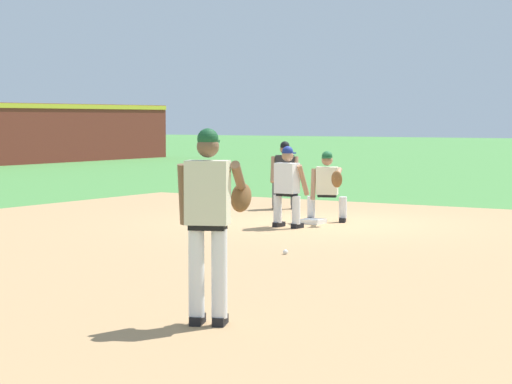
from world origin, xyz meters
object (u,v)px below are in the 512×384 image
(baseball, at_px, (285,252))
(first_baseman, at_px, (328,184))
(pitcher, at_px, (210,214))
(baserunner, at_px, (287,184))
(first_base_bag, at_px, (313,221))
(umpire, at_px, (285,172))

(baseball, xyz_separation_m, first_baseman, (4.25, 1.59, 0.69))
(first_baseman, bearing_deg, baseball, -159.51)
(pitcher, height_order, baserunner, pitcher)
(first_base_bag, relative_size, first_baseman, 0.28)
(first_base_bag, bearing_deg, first_baseman, -15.84)
(baserunner, bearing_deg, umpire, 31.29)
(first_base_bag, relative_size, pitcher, 0.20)
(baseball, distance_m, umpire, 7.28)
(pitcher, distance_m, umpire, 12.16)
(baseball, xyz_separation_m, pitcher, (-4.58, -1.88, 1.02))
(first_baseman, relative_size, baserunner, 0.92)
(baseball, bearing_deg, first_base_bag, 23.61)
(baseball, bearing_deg, pitcher, -157.69)
(pitcher, bearing_deg, first_base_bag, 22.91)
(pitcher, height_order, umpire, pitcher)
(first_baseman, bearing_deg, baserunner, 172.29)
(baseball, relative_size, baserunner, 0.05)
(umpire, bearing_deg, first_baseman, -133.26)
(first_base_bag, distance_m, first_baseman, 0.79)
(first_base_bag, height_order, baserunner, baserunner)
(baserunner, height_order, umpire, same)
(first_base_bag, relative_size, baseball, 5.14)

